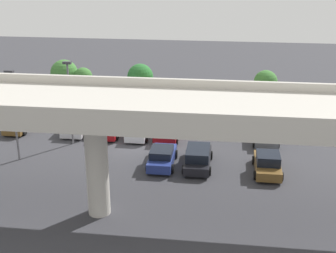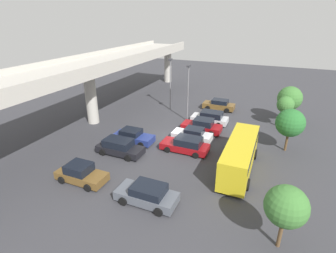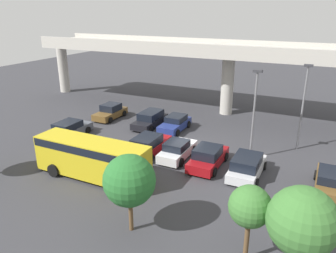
{
  "view_description": "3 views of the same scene",
  "coord_description": "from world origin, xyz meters",
  "px_view_note": "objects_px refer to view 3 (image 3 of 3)",
  "views": [
    {
      "loc": [
        -7.71,
        36.91,
        15.69
      ],
      "look_at": [
        -3.09,
        0.79,
        2.17
      ],
      "focal_mm": 50.0,
      "sensor_mm": 36.0,
      "label": 1
    },
    {
      "loc": [
        -25.36,
        -10.09,
        13.03
      ],
      "look_at": [
        -1.62,
        0.09,
        1.95
      ],
      "focal_mm": 28.0,
      "sensor_mm": 36.0,
      "label": 2
    },
    {
      "loc": [
        10.12,
        -24.57,
        11.63
      ],
      "look_at": [
        -2.42,
        0.92,
        1.36
      ],
      "focal_mm": 35.0,
      "sensor_mm": 36.0,
      "label": 3
    }
  ],
  "objects_px": {
    "parked_car_3": "(177,150)",
    "lamp_post_near_aisle": "(304,101)",
    "tree_front_centre": "(129,181)",
    "parked_car_5": "(247,166)",
    "parked_car_6": "(330,182)",
    "tree_front_far_right": "(302,221)",
    "parked_car_7": "(69,129)",
    "parked_car_8": "(175,124)",
    "parked_car_0": "(110,112)",
    "shuttle_bus": "(92,156)",
    "tree_front_right": "(250,207)",
    "parked_car_4": "(208,157)",
    "parked_car_2": "(148,145)",
    "parked_car_1": "(150,119)",
    "lamp_post_mid_lot": "(254,108)"
  },
  "relations": [
    {
      "from": "parked_car_8",
      "to": "tree_front_far_right",
      "type": "bearing_deg",
      "value": 40.32
    },
    {
      "from": "shuttle_bus",
      "to": "tree_front_right",
      "type": "bearing_deg",
      "value": -15.65
    },
    {
      "from": "parked_car_1",
      "to": "parked_car_4",
      "type": "xyz_separation_m",
      "value": [
        8.53,
        -6.08,
        -0.01
      ]
    },
    {
      "from": "parked_car_7",
      "to": "shuttle_bus",
      "type": "height_order",
      "value": "shuttle_bus"
    },
    {
      "from": "parked_car_5",
      "to": "tree_front_right",
      "type": "bearing_deg",
      "value": -166.87
    },
    {
      "from": "tree_front_right",
      "to": "parked_car_4",
      "type": "bearing_deg",
      "value": 120.01
    },
    {
      "from": "tree_front_centre",
      "to": "parked_car_5",
      "type": "bearing_deg",
      "value": 65.09
    },
    {
      "from": "parked_car_3",
      "to": "parked_car_8",
      "type": "distance_m",
      "value": 6.58
    },
    {
      "from": "parked_car_0",
      "to": "lamp_post_mid_lot",
      "type": "bearing_deg",
      "value": 77.5
    },
    {
      "from": "parked_car_0",
      "to": "lamp_post_near_aisle",
      "type": "distance_m",
      "value": 20.08
    },
    {
      "from": "parked_car_2",
      "to": "lamp_post_near_aisle",
      "type": "distance_m",
      "value": 13.53
    },
    {
      "from": "parked_car_5",
      "to": "tree_front_right",
      "type": "height_order",
      "value": "tree_front_right"
    },
    {
      "from": "parked_car_0",
      "to": "parked_car_3",
      "type": "bearing_deg",
      "value": 60.87
    },
    {
      "from": "parked_car_3",
      "to": "tree_front_far_right",
      "type": "bearing_deg",
      "value": -133.28
    },
    {
      "from": "parked_car_1",
      "to": "tree_front_centre",
      "type": "distance_m",
      "value": 17.22
    },
    {
      "from": "parked_car_7",
      "to": "tree_front_centre",
      "type": "xyz_separation_m",
      "value": [
        12.92,
        -9.4,
        2.37
      ]
    },
    {
      "from": "parked_car_6",
      "to": "tree_front_far_right",
      "type": "distance_m",
      "value": 9.59
    },
    {
      "from": "parked_car_5",
      "to": "lamp_post_mid_lot",
      "type": "distance_m",
      "value": 4.69
    },
    {
      "from": "parked_car_6",
      "to": "tree_front_far_right",
      "type": "height_order",
      "value": "tree_front_far_right"
    },
    {
      "from": "shuttle_bus",
      "to": "parked_car_2",
      "type": "bearing_deg",
      "value": 75.21
    },
    {
      "from": "parked_car_3",
      "to": "lamp_post_near_aisle",
      "type": "xyz_separation_m",
      "value": [
        8.66,
        6.33,
        3.68
      ]
    },
    {
      "from": "parked_car_3",
      "to": "shuttle_bus",
      "type": "distance_m",
      "value": 7.13
    },
    {
      "from": "parked_car_3",
      "to": "lamp_post_near_aisle",
      "type": "height_order",
      "value": "lamp_post_near_aisle"
    },
    {
      "from": "shuttle_bus",
      "to": "lamp_post_near_aisle",
      "type": "xyz_separation_m",
      "value": [
        12.76,
        12.07,
        2.67
      ]
    },
    {
      "from": "parked_car_6",
      "to": "tree_front_far_right",
      "type": "relative_size",
      "value": 0.96
    },
    {
      "from": "parked_car_8",
      "to": "tree_front_centre",
      "type": "bearing_deg",
      "value": 16.38
    },
    {
      "from": "parked_car_4",
      "to": "parked_car_8",
      "type": "relative_size",
      "value": 1.05
    },
    {
      "from": "parked_car_4",
      "to": "tree_front_centre",
      "type": "xyz_separation_m",
      "value": [
        -1.16,
        -9.31,
        2.33
      ]
    },
    {
      "from": "parked_car_4",
      "to": "parked_car_5",
      "type": "relative_size",
      "value": 1.01
    },
    {
      "from": "parked_car_5",
      "to": "tree_front_centre",
      "type": "bearing_deg",
      "value": 155.09
    },
    {
      "from": "parked_car_1",
      "to": "parked_car_2",
      "type": "height_order",
      "value": "parked_car_1"
    },
    {
      "from": "lamp_post_near_aisle",
      "to": "parked_car_5",
      "type": "bearing_deg",
      "value": -112.57
    },
    {
      "from": "parked_car_7",
      "to": "tree_front_centre",
      "type": "height_order",
      "value": "tree_front_centre"
    },
    {
      "from": "parked_car_0",
      "to": "parked_car_3",
      "type": "xyz_separation_m",
      "value": [
        11.09,
        -6.18,
        -0.02
      ]
    },
    {
      "from": "parked_car_4",
      "to": "parked_car_8",
      "type": "distance_m",
      "value": 8.41
    },
    {
      "from": "parked_car_2",
      "to": "parked_car_3",
      "type": "bearing_deg",
      "value": -86.41
    },
    {
      "from": "parked_car_3",
      "to": "tree_front_right",
      "type": "bearing_deg",
      "value": -139.23
    },
    {
      "from": "lamp_post_near_aisle",
      "to": "tree_front_centre",
      "type": "distance_m",
      "value": 17.47
    },
    {
      "from": "tree_front_far_right",
      "to": "tree_front_centre",
      "type": "bearing_deg",
      "value": -179.51
    },
    {
      "from": "parked_car_2",
      "to": "parked_car_3",
      "type": "height_order",
      "value": "parked_car_2"
    },
    {
      "from": "parked_car_1",
      "to": "parked_car_8",
      "type": "relative_size",
      "value": 1.07
    },
    {
      "from": "parked_car_0",
      "to": "tree_front_far_right",
      "type": "xyz_separation_m",
      "value": [
        21.2,
        -15.7,
        2.5
      ]
    },
    {
      "from": "lamp_post_mid_lot",
      "to": "parked_car_3",
      "type": "bearing_deg",
      "value": -154.94
    },
    {
      "from": "lamp_post_near_aisle",
      "to": "tree_front_centre",
      "type": "bearing_deg",
      "value": -113.92
    },
    {
      "from": "parked_car_6",
      "to": "lamp_post_mid_lot",
      "type": "bearing_deg",
      "value": 64.36
    },
    {
      "from": "parked_car_7",
      "to": "parked_car_4",
      "type": "bearing_deg",
      "value": -90.35
    },
    {
      "from": "parked_car_3",
      "to": "tree_front_right",
      "type": "xyz_separation_m",
      "value": [
        7.84,
        -9.09,
        2.3
      ]
    },
    {
      "from": "parked_car_5",
      "to": "parked_car_6",
      "type": "xyz_separation_m",
      "value": [
        5.55,
        0.13,
        -0.01
      ]
    },
    {
      "from": "parked_car_7",
      "to": "lamp_post_near_aisle",
      "type": "xyz_separation_m",
      "value": [
        19.99,
        6.53,
        3.66
      ]
    },
    {
      "from": "parked_car_0",
      "to": "parked_car_6",
      "type": "distance_m",
      "value": 23.39
    }
  ]
}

